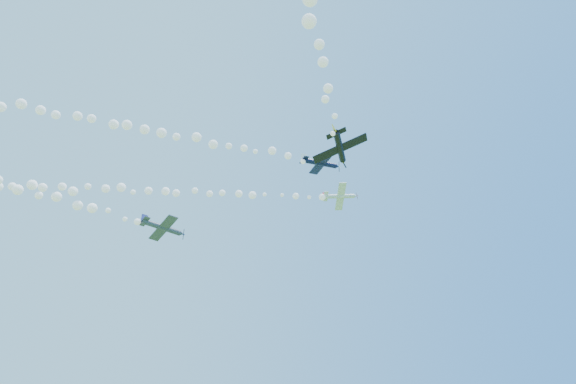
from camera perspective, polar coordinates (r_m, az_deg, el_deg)
name	(u,v)px	position (r m, az deg, el deg)	size (l,w,h in m)	color
plane_white	(340,196)	(84.80, 6.22, -0.51)	(6.16, 6.29, 2.15)	white
smoke_trail_white	(75,189)	(89.16, -23.89, 0.37)	(81.22, 33.21, 2.72)	white
plane_navy	(321,163)	(83.15, 3.89, 3.42)	(7.32, 7.72, 2.17)	#0C1135
smoke_trail_navy	(65,115)	(79.92, -24.87, 8.24)	(76.98, 11.83, 2.87)	white
plane_grey	(163,228)	(78.58, -14.60, -4.11)	(7.52, 7.91, 2.59)	#394053
plane_black	(340,148)	(55.05, 6.16, 5.24)	(5.71, 5.59, 2.43)	black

